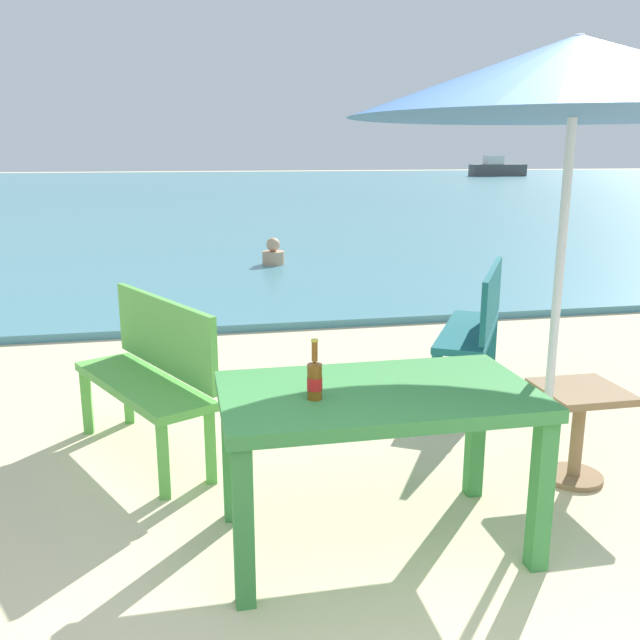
% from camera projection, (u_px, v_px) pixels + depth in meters
% --- Properties ---
extents(sea_water, '(120.00, 50.00, 0.08)m').
position_uv_depth(sea_water, '(204.00, 190.00, 30.77)').
color(sea_water, teal).
rests_on(sea_water, ground_plane).
extents(picnic_table_green, '(1.40, 0.80, 0.76)m').
position_uv_depth(picnic_table_green, '(377.00, 412.00, 3.07)').
color(picnic_table_green, '#3D8C42').
rests_on(picnic_table_green, ground_plane).
extents(beer_bottle_amber, '(0.07, 0.07, 0.26)m').
position_uv_depth(beer_bottle_amber, '(315.00, 378.00, 2.90)').
color(beer_bottle_amber, brown).
rests_on(beer_bottle_amber, picnic_table_green).
extents(patio_umbrella, '(2.10, 2.10, 2.30)m').
position_uv_depth(patio_umbrella, '(576.00, 77.00, 3.11)').
color(patio_umbrella, silver).
rests_on(patio_umbrella, ground_plane).
extents(side_table_wood, '(0.44, 0.44, 0.54)m').
position_uv_depth(side_table_wood, '(579.00, 420.00, 3.74)').
color(side_table_wood, olive).
rests_on(side_table_wood, ground_plane).
extents(bench_teal_center, '(0.91, 1.22, 0.95)m').
position_uv_depth(bench_teal_center, '(478.00, 321.00, 5.14)').
color(bench_teal_center, '#196066').
rests_on(bench_teal_center, ground_plane).
extents(bench_green_left, '(0.87, 1.23, 0.95)m').
position_uv_depth(bench_green_left, '(151.00, 368.00, 4.04)').
color(bench_green_left, '#60B24C').
rests_on(bench_green_left, ground_plane).
extents(swimmer_person, '(0.34, 0.34, 0.41)m').
position_uv_depth(swimmer_person, '(273.00, 254.00, 10.49)').
color(swimmer_person, tan).
rests_on(swimmer_person, sea_water).
extents(boat_cargo_ship, '(3.75, 1.02, 1.36)m').
position_uv_depth(boat_cargo_ship, '(497.00, 169.00, 45.78)').
color(boat_cargo_ship, '#4C4C4C').
rests_on(boat_cargo_ship, sea_water).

